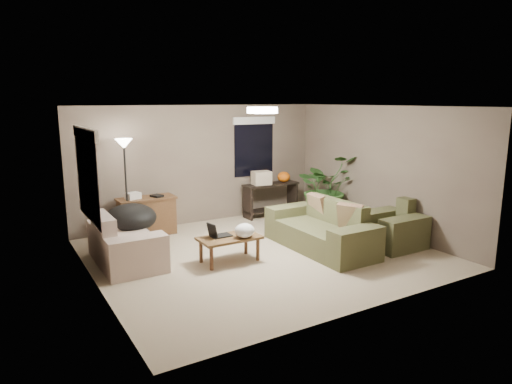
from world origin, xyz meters
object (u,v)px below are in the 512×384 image
armchair (391,230)px  cat_scratching_post (345,216)px  coffee_table (229,240)px  desk (147,216)px  houseplant (325,195)px  main_sofa (322,232)px  console_table (271,197)px  papasan_chair (131,222)px  floor_lamp (124,156)px  loveseat (124,246)px

armchair → cat_scratching_post: bearing=83.6°
coffee_table → desk: desk is taller
houseplant → main_sofa: bearing=-130.7°
main_sofa → console_table: (0.47, 2.43, 0.14)m
papasan_chair → floor_lamp: size_ratio=0.61×
armchair → desk: bearing=140.6°
loveseat → armchair: bearing=-19.7°
loveseat → houseplant: bearing=5.9°
main_sofa → papasan_chair: size_ratio=1.87×
loveseat → houseplant: 4.54m
main_sofa → console_table: bearing=79.1°
console_table → armchair: bearing=-76.9°
desk → cat_scratching_post: (3.74, -1.52, -0.16)m
main_sofa → papasan_chair: (-2.90, 1.76, 0.17)m
loveseat → desk: loveseat is taller
armchair → houseplant: houseplant is taller
armchair → main_sofa: bearing=155.0°
armchair → houseplant: bearing=86.5°
loveseat → armchair: size_ratio=1.60×
papasan_chair → cat_scratching_post: bearing=-11.9°
papasan_chair → floor_lamp: 1.25m
desk → floor_lamp: floor_lamp is taller
coffee_table → papasan_chair: (-1.17, 1.53, 0.11)m
desk → floor_lamp: bearing=-164.9°
papasan_chair → floor_lamp: bearing=80.6°
desk → main_sofa: bearing=-44.7°
coffee_table → floor_lamp: floor_lamp is taller
loveseat → papasan_chair: loveseat is taller
armchair → houseplant: size_ratio=0.68×
armchair → coffee_table: (-2.89, 0.77, 0.06)m
coffee_table → desk: bearing=107.7°
coffee_table → armchair: bearing=-14.9°
coffee_table → desk: 2.27m
coffee_table → houseplant: bearing=22.8°
armchair → console_table: armchair is taller
desk → coffee_table: bearing=-72.3°
papasan_chair → houseplant: size_ratio=0.80×
armchair → coffee_table: armchair is taller
loveseat → console_table: loveseat is taller
floor_lamp → desk: bearing=15.1°
loveseat → desk: 1.59m
coffee_table → floor_lamp: 2.64m
console_table → cat_scratching_post: bearing=-61.4°
desk → papasan_chair: (-0.48, -0.63, 0.09)m
desk → console_table: same height
main_sofa → cat_scratching_post: bearing=33.4°
armchair → floor_lamp: (-3.97, 2.83, 1.30)m
console_table → coffee_table: bearing=-135.0°
console_table → floor_lamp: bearing=-177.5°
main_sofa → floor_lamp: bearing=140.9°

